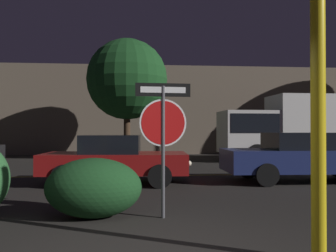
{
  "coord_description": "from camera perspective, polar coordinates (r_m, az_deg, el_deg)",
  "views": [
    {
      "loc": [
        -0.03,
        -3.98,
        1.43
      ],
      "look_at": [
        0.68,
        4.09,
        1.53
      ],
      "focal_mm": 40.0,
      "sensor_mm": 36.0,
      "label": 1
    }
  ],
  "objects": [
    {
      "name": "passing_car_2",
      "position": [
        10.25,
        -8.14,
        -5.01
      ],
      "size": [
        3.98,
        2.09,
        1.32
      ],
      "rotation": [
        0.0,
        0.0,
        -1.62
      ],
      "color": "maroon",
      "rests_on": "ground_plane"
    },
    {
      "name": "delivery_truck",
      "position": [
        18.73,
        18.06,
        -0.07
      ],
      "size": [
        6.59,
        2.55,
        3.12
      ],
      "rotation": [
        0.0,
        0.0,
        1.59
      ],
      "color": "silver",
      "rests_on": "ground_plane"
    },
    {
      "name": "building_backdrop",
      "position": [
        24.73,
        -0.07,
        2.23
      ],
      "size": [
        32.45,
        4.08,
        5.42
      ],
      "primitive_type": "cube",
      "color": "#6B5B4C",
      "rests_on": "ground_plane"
    },
    {
      "name": "tree_1",
      "position": [
        18.83,
        -6.26,
        7.06
      ],
      "size": [
        4.01,
        4.01,
        6.0
      ],
      "color": "#422D1E",
      "rests_on": "ground_plane"
    },
    {
      "name": "road_center_stripe",
      "position": [
        12.01,
        -4.88,
        -7.55
      ],
      "size": [
        38.22,
        0.12,
        0.01
      ],
      "primitive_type": "cube",
      "color": "gold",
      "rests_on": "ground_plane"
    },
    {
      "name": "yellow_pole_right",
      "position": [
        4.44,
        21.91,
        1.04
      ],
      "size": [
        0.16,
        0.16,
        3.13
      ],
      "primitive_type": "cylinder",
      "color": "yellow",
      "rests_on": "ground_plane"
    },
    {
      "name": "passing_car_3",
      "position": [
        11.25,
        20.15,
        -4.41
      ],
      "size": [
        4.71,
        2.03,
        1.38
      ],
      "rotation": [
        0.0,
        0.0,
        -1.59
      ],
      "color": "navy",
      "rests_on": "ground_plane"
    },
    {
      "name": "hedge_bush_2",
      "position": [
        6.35,
        -11.26,
        -9.22
      ],
      "size": [
        1.58,
        1.11,
        0.98
      ],
      "primitive_type": "ellipsoid",
      "color": "#19421E",
      "rests_on": "ground_plane"
    },
    {
      "name": "stop_sign",
      "position": [
        6.15,
        -0.76,
        0.55
      ],
      "size": [
        0.91,
        0.09,
        2.21
      ],
      "rotation": [
        0.0,
        0.0,
        0.07
      ],
      "color": "#4C4C51",
      "rests_on": "ground_plane"
    }
  ]
}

